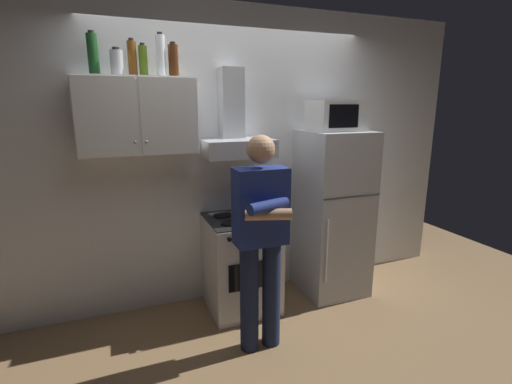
{
  "coord_description": "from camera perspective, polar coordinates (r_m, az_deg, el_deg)",
  "views": [
    {
      "loc": [
        -1.05,
        -2.72,
        1.84
      ],
      "look_at": [
        0.0,
        0.0,
        1.15
      ],
      "focal_mm": 26.04,
      "sensor_mm": 36.0,
      "label": 1
    }
  ],
  "objects": [
    {
      "name": "bottle_wine_green",
      "position": [
        3.14,
        -23.77,
        18.81
      ],
      "size": [
        0.08,
        0.08,
        0.31
      ],
      "color": "#19471E",
      "rests_on": "upper_cabinet"
    },
    {
      "name": "range_hood",
      "position": [
        3.26,
        -3.25,
        9.03
      ],
      "size": [
        0.6,
        0.44,
        0.75
      ],
      "color": "#B7BABF"
    },
    {
      "name": "person_standing",
      "position": [
        2.72,
        0.76,
        -6.93
      ],
      "size": [
        0.38,
        0.33,
        1.64
      ],
      "color": "#192342",
      "rests_on": "ground_plane"
    },
    {
      "name": "ground_plane",
      "position": [
        3.45,
        -0.0,
        -18.92
      ],
      "size": [
        7.0,
        7.0,
        0.0
      ],
      "primitive_type": "plane",
      "color": "olive"
    },
    {
      "name": "bottle_olive_oil",
      "position": [
        3.16,
        -16.94,
        18.71
      ],
      "size": [
        0.07,
        0.07,
        0.25
      ],
      "color": "#4C6B19",
      "rests_on": "upper_cabinet"
    },
    {
      "name": "refrigerator",
      "position": [
        3.71,
        11.68,
        -3.27
      ],
      "size": [
        0.6,
        0.62,
        1.6
      ],
      "color": "silver",
      "rests_on": "ground_plane"
    },
    {
      "name": "bottle_vodka_clear",
      "position": [
        3.14,
        -14.42,
        19.62
      ],
      "size": [
        0.07,
        0.07,
        0.33
      ],
      "color": "silver",
      "rests_on": "upper_cabinet"
    },
    {
      "name": "bottle_canister_steel",
      "position": [
        3.1,
        -20.61,
        18.12
      ],
      "size": [
        0.09,
        0.09,
        0.2
      ],
      "color": "#B2B5BA",
      "rests_on": "upper_cabinet"
    },
    {
      "name": "upper_cabinet",
      "position": [
        3.1,
        -17.74,
        11.03
      ],
      "size": [
        0.9,
        0.37,
        0.6
      ],
      "color": "silver"
    },
    {
      "name": "cooking_pot",
      "position": [
        3.2,
        0.49,
        -3.15
      ],
      "size": [
        0.31,
        0.21,
        0.12
      ],
      "color": "#B7BABF",
      "rests_on": "stove_oven"
    },
    {
      "name": "bottle_rum_dark",
      "position": [
        3.16,
        -12.58,
        19.1
      ],
      "size": [
        0.08,
        0.08,
        0.26
      ],
      "color": "#47230F",
      "rests_on": "upper_cabinet"
    },
    {
      "name": "microwave",
      "position": [
        3.57,
        12.23,
        11.42
      ],
      "size": [
        0.48,
        0.37,
        0.28
      ],
      "color": "silver",
      "rests_on": "refrigerator"
    },
    {
      "name": "stove_oven",
      "position": [
        3.44,
        -2.32,
        -10.87
      ],
      "size": [
        0.6,
        0.62,
        0.87
      ],
      "color": "white",
      "rests_on": "ground_plane"
    },
    {
      "name": "back_wall_tiled",
      "position": [
        3.52,
        -3.55,
        5.29
      ],
      "size": [
        4.8,
        0.1,
        2.7
      ],
      "primitive_type": "cube",
      "color": "white",
      "rests_on": "ground_plane"
    },
    {
      "name": "bottle_beer_brown",
      "position": [
        3.16,
        -18.47,
        18.88
      ],
      "size": [
        0.07,
        0.07,
        0.28
      ],
      "color": "brown",
      "rests_on": "upper_cabinet"
    }
  ]
}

